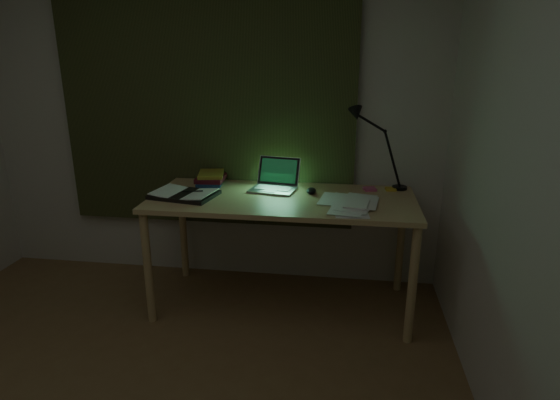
# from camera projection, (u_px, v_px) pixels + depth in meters

# --- Properties ---
(wall_back) EXTENTS (3.50, 0.00, 2.50)m
(wall_back) POSITION_uv_depth(u_px,v_px,m) (208.00, 119.00, 3.50)
(wall_back) COLOR beige
(wall_back) RESTS_ON ground
(curtain) EXTENTS (2.20, 0.06, 2.00)m
(curtain) POSITION_uv_depth(u_px,v_px,m) (205.00, 92.00, 3.41)
(curtain) COLOR #2F351A
(curtain) RESTS_ON wall_back
(desk) EXTENTS (1.76, 0.77, 0.80)m
(desk) POSITION_uv_depth(u_px,v_px,m) (282.00, 252.00, 3.24)
(desk) COLOR tan
(desk) RESTS_ON floor
(laptop) EXTENTS (0.36, 0.39, 0.22)m
(laptop) POSITION_uv_depth(u_px,v_px,m) (273.00, 176.00, 3.22)
(laptop) COLOR #A2A2A6
(laptop) RESTS_ON desk
(open_textbook) EXTENTS (0.46, 0.36, 0.04)m
(open_textbook) POSITION_uv_depth(u_px,v_px,m) (184.00, 194.00, 3.13)
(open_textbook) COLOR white
(open_textbook) RESTS_ON desk
(book_stack) EXTENTS (0.22, 0.25, 0.09)m
(book_stack) POSITION_uv_depth(u_px,v_px,m) (210.00, 178.00, 3.41)
(book_stack) COLOR white
(book_stack) RESTS_ON desk
(loose_papers) EXTENTS (0.36, 0.38, 0.02)m
(loose_papers) POSITION_uv_depth(u_px,v_px,m) (349.00, 204.00, 2.95)
(loose_papers) COLOR white
(loose_papers) RESTS_ON desk
(mouse) EXTENTS (0.06, 0.10, 0.04)m
(mouse) POSITION_uv_depth(u_px,v_px,m) (311.00, 191.00, 3.19)
(mouse) COLOR black
(mouse) RESTS_ON desk
(sticky_yellow) EXTENTS (0.08, 0.08, 0.02)m
(sticky_yellow) POSITION_uv_depth(u_px,v_px,m) (391.00, 189.00, 3.27)
(sticky_yellow) COLOR gold
(sticky_yellow) RESTS_ON desk
(sticky_pink) EXTENTS (0.10, 0.10, 0.02)m
(sticky_pink) POSITION_uv_depth(u_px,v_px,m) (370.00, 189.00, 3.27)
(sticky_pink) COLOR #DF5787
(sticky_pink) RESTS_ON desk
(desk_lamp) EXTENTS (0.40, 0.32, 0.56)m
(desk_lamp) POSITION_uv_depth(u_px,v_px,m) (402.00, 150.00, 3.22)
(desk_lamp) COLOR black
(desk_lamp) RESTS_ON desk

